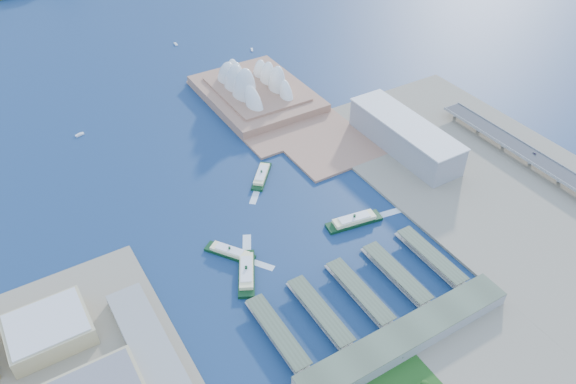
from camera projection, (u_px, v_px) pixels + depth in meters
ground at (301, 251)px, 542.30m from camera, size 3000.00×3000.00×0.00m
east_land at (513, 196)px, 604.77m from camera, size 240.00×500.00×3.00m
peninsula at (265, 103)px, 756.81m from camera, size 135.00×220.00×3.00m
opera_house at (256, 77)px, 749.77m from camera, size 134.00×180.00×58.00m
toaster_building at (404, 136)px, 660.77m from camera, size 45.00×155.00×35.00m
expressway at (560, 177)px, 617.59m from camera, size 26.00×340.00×11.85m
ferry_wharves at (359, 293)px, 495.32m from camera, size 184.00×90.00×9.30m
terminal_building at (406, 338)px, 453.23m from camera, size 200.00×28.00×12.00m
ferry_a at (230, 251)px, 535.63m from camera, size 39.17×48.59×9.50m
ferry_b at (262, 174)px, 629.12m from camera, size 43.48×46.78×9.64m
ferry_c at (246, 271)px, 514.70m from camera, size 40.45×58.07×10.97m
ferry_d at (354, 219)px, 569.40m from camera, size 60.79×24.14×11.19m
boat_b at (80, 134)px, 697.70m from camera, size 11.29×5.86×2.90m
boat_c at (252, 49)px, 886.77m from camera, size 7.44×10.95×2.40m
boat_e at (176, 44)px, 902.74m from camera, size 3.90×10.95×2.65m
car_c at (534, 153)px, 641.70m from camera, size 1.94×4.77×1.38m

